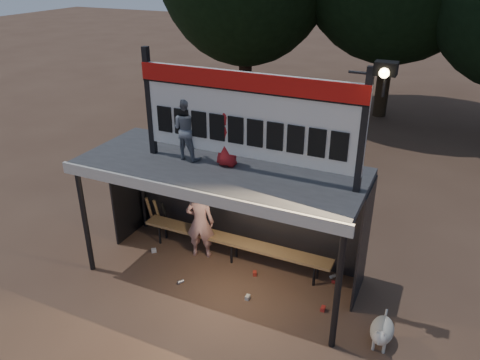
# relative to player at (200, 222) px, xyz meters

# --- Properties ---
(ground) EXTENTS (80.00, 80.00, 0.00)m
(ground) POSITION_rel_player_xyz_m (0.69, -0.42, -0.77)
(ground) COLOR #4F3527
(ground) RESTS_ON ground
(player) EXTENTS (0.65, 0.51, 1.55)m
(player) POSITION_rel_player_xyz_m (0.00, 0.00, 0.00)
(player) COLOR silver
(player) RESTS_ON ground
(child_a) EXTENTS (0.57, 0.46, 1.10)m
(child_a) POSITION_rel_player_xyz_m (0.04, -0.38, 2.10)
(child_a) COLOR slate
(child_a) RESTS_ON dugout_shelter
(child_b) EXTENTS (0.50, 0.34, 0.99)m
(child_b) POSITION_rel_player_xyz_m (0.81, -0.36, 2.04)
(child_b) COLOR #A7191D
(child_b) RESTS_ON dugout_shelter
(dugout_shelter) EXTENTS (5.10, 2.08, 2.32)m
(dugout_shelter) POSITION_rel_player_xyz_m (0.69, -0.18, 1.07)
(dugout_shelter) COLOR #37373A
(dugout_shelter) RESTS_ON ground
(scoreboard_assembly) EXTENTS (4.10, 0.27, 1.99)m
(scoreboard_assembly) POSITION_rel_player_xyz_m (1.25, -0.43, 2.55)
(scoreboard_assembly) COLOR black
(scoreboard_assembly) RESTS_ON dugout_shelter
(bench) EXTENTS (4.00, 0.35, 0.48)m
(bench) POSITION_rel_player_xyz_m (0.69, 0.13, -0.34)
(bench) COLOR #977447
(bench) RESTS_ON ground
(dog) EXTENTS (0.36, 0.81, 0.49)m
(dog) POSITION_rel_player_xyz_m (3.78, -1.00, -0.50)
(dog) COLOR beige
(dog) RESTS_ON ground
(bats) EXTENTS (0.47, 0.32, 0.84)m
(bats) POSITION_rel_player_xyz_m (-1.29, 0.40, -0.34)
(bats) COLOR olive
(bats) RESTS_ON ground
(litter) EXTENTS (3.81, 1.50, 0.08)m
(litter) POSITION_rel_player_xyz_m (1.42, -0.35, -0.74)
(litter) COLOR #A92A1D
(litter) RESTS_ON ground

